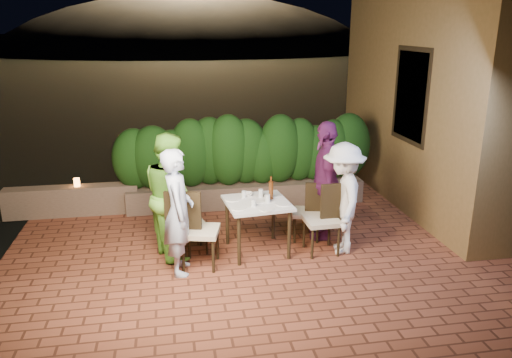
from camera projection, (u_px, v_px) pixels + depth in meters
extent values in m
plane|color=black|center=(258.00, 263.00, 6.83)|extent=(400.00, 400.00, 0.00)
cube|color=brown|center=(252.00, 251.00, 7.32)|extent=(7.00, 6.00, 0.15)
cube|color=olive|center=(444.00, 62.00, 8.57)|extent=(1.60, 5.00, 5.00)
cube|color=black|center=(412.00, 96.00, 8.12)|extent=(0.08, 1.00, 1.40)
cube|color=black|center=(412.00, 96.00, 8.11)|extent=(0.06, 1.15, 1.55)
cube|color=brown|center=(247.00, 194.00, 8.97)|extent=(4.20, 0.55, 0.40)
cube|color=brown|center=(72.00, 201.00, 8.46)|extent=(2.20, 0.30, 0.50)
ellipsoid|color=black|center=(192.00, 82.00, 64.81)|extent=(52.00, 40.00, 22.00)
cylinder|color=white|center=(238.00, 208.00, 6.67)|extent=(0.21, 0.21, 0.01)
cylinder|color=white|center=(232.00, 199.00, 7.02)|extent=(0.23, 0.23, 0.01)
cylinder|color=white|center=(283.00, 204.00, 6.82)|extent=(0.20, 0.20, 0.01)
cylinder|color=white|center=(272.00, 195.00, 7.20)|extent=(0.25, 0.25, 0.01)
cylinder|color=white|center=(259.00, 201.00, 6.94)|extent=(0.21, 0.21, 0.01)
cylinder|color=white|center=(267.00, 209.00, 6.63)|extent=(0.21, 0.21, 0.01)
cylinder|color=silver|center=(254.00, 203.00, 6.73)|extent=(0.06, 0.06, 0.10)
cylinder|color=silver|center=(244.00, 194.00, 7.07)|extent=(0.06, 0.06, 0.10)
cylinder|color=silver|center=(268.00, 198.00, 6.89)|extent=(0.07, 0.07, 0.11)
cylinder|color=silver|center=(261.00, 193.00, 7.10)|extent=(0.07, 0.07, 0.12)
imported|color=white|center=(247.00, 194.00, 7.17)|extent=(0.18, 0.18, 0.04)
imported|color=silver|center=(178.00, 212.00, 6.33)|extent=(0.41, 0.61, 1.66)
imported|color=#74C83E|center=(171.00, 195.00, 6.83)|extent=(0.89, 1.01, 1.74)
imported|color=white|center=(343.00, 198.00, 6.94)|extent=(0.79, 1.12, 1.58)
imported|color=#66225A|center=(325.00, 180.00, 7.41)|extent=(0.67, 1.12, 1.79)
cylinder|color=orange|center=(77.00, 182.00, 8.38)|extent=(0.10, 0.10, 0.14)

